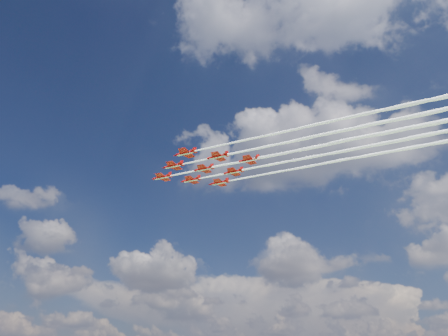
{
  "coord_description": "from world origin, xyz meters",
  "views": [
    {
      "loc": [
        57.23,
        -145.75,
        4.0
      ],
      "look_at": [
        2.36,
        -5.52,
        77.16
      ],
      "focal_mm": 35.0,
      "sensor_mm": 36.0,
      "label": 1
    }
  ],
  "objects": [
    {
      "name": "jet_row3_port",
      "position": [
        53.7,
        -21.99,
        78.92
      ],
      "size": [
        128.81,
        10.96,
        2.37
      ],
      "rotation": [
        0.0,
        0.0,
        -0.05
      ],
      "color": "red"
    },
    {
      "name": "jet_lead",
      "position": [
        35.36,
        -6.37,
        78.92
      ],
      "size": [
        128.81,
        10.96,
        2.37
      ],
      "rotation": [
        0.0,
        0.0,
        -0.05
      ],
      "color": "red"
    },
    {
      "name": "jet_row4_port",
      "position": [
        63.6,
        -15.12,
        78.92
      ],
      "size": [
        128.81,
        10.96,
        2.37
      ],
      "rotation": [
        0.0,
        0.0,
        -0.05
      ],
      "color": "red"
    },
    {
      "name": "jet_row4_starb",
      "position": [
        64.32,
        -0.44,
        78.92
      ],
      "size": [
        128.81,
        10.96,
        2.37
      ],
      "rotation": [
        0.0,
        0.0,
        -0.05
      ],
      "color": "red"
    },
    {
      "name": "jet_row3_starb",
      "position": [
        55.15,
        7.37,
        78.92
      ],
      "size": [
        128.81,
        10.96,
        2.37
      ],
      "rotation": [
        0.0,
        0.0,
        -0.05
      ],
      "color": "red"
    },
    {
      "name": "jet_tail",
      "position": [
        73.49,
        -8.26,
        78.92
      ],
      "size": [
        128.81,
        10.96,
        2.37
      ],
      "rotation": [
        0.0,
        0.0,
        -0.05
      ],
      "color": "red"
    },
    {
      "name": "jet_row2_starb",
      "position": [
        45.25,
        0.5,
        78.92
      ],
      "size": [
        128.81,
        10.96,
        2.37
      ],
      "rotation": [
        0.0,
        0.0,
        -0.05
      ],
      "color": "red"
    },
    {
      "name": "jet_row2_port",
      "position": [
        44.53,
        -14.18,
        78.92
      ],
      "size": [
        128.81,
        10.96,
        2.37
      ],
      "rotation": [
        0.0,
        0.0,
        -0.05
      ],
      "color": "red"
    },
    {
      "name": "jet_row3_centre",
      "position": [
        54.43,
        -7.31,
        78.92
      ],
      "size": [
        128.81,
        10.96,
        2.37
      ],
      "rotation": [
        0.0,
        0.0,
        -0.05
      ],
      "color": "red"
    }
  ]
}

